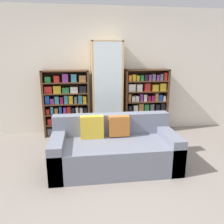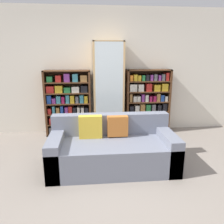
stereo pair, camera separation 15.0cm
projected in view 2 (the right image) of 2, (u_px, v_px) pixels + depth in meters
ground_plane at (112, 184)px, 2.98m from camera, size 16.00×16.00×0.00m
wall_back at (102, 72)px, 4.82m from camera, size 6.91×0.06×2.70m
couch at (112, 149)px, 3.40m from camera, size 1.90×0.89×0.79m
bookshelf_left at (68, 104)px, 4.73m from camera, size 0.97×0.32×1.40m
display_cabinet at (109, 89)px, 4.71m from camera, size 0.65×0.36×1.99m
bookshelf_right at (148, 102)px, 4.88m from camera, size 0.97×0.32×1.41m
wine_bottle at (130, 134)px, 4.46m from camera, size 0.08×0.08×0.34m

